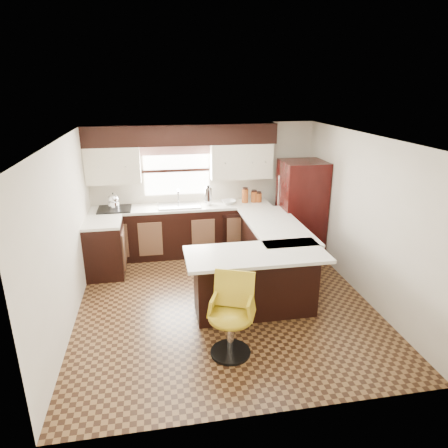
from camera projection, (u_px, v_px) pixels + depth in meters
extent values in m
plane|color=#49301A|center=(224.00, 301.00, 5.95)|extent=(4.40, 4.40, 0.00)
plane|color=silver|center=(224.00, 138.00, 5.16)|extent=(4.40, 4.40, 0.00)
plane|color=beige|center=(204.00, 187.00, 7.60)|extent=(4.40, 0.00, 4.40)
plane|color=beige|center=(268.00, 308.00, 3.51)|extent=(4.40, 0.00, 4.40)
plane|color=beige|center=(66.00, 235.00, 5.21)|extent=(0.00, 4.40, 4.40)
plane|color=beige|center=(363.00, 217.00, 5.90)|extent=(0.00, 4.40, 4.40)
cube|color=black|center=(183.00, 231.00, 7.49)|extent=(3.30, 0.60, 0.90)
cube|color=black|center=(105.00, 249.00, 6.67)|extent=(0.60, 0.70, 0.90)
cube|color=silver|center=(182.00, 207.00, 7.34)|extent=(3.30, 0.60, 0.04)
cube|color=silver|center=(102.00, 223.00, 6.51)|extent=(0.60, 0.70, 0.04)
cube|color=black|center=(182.00, 135.00, 7.03)|extent=(3.40, 0.35, 0.36)
cube|color=beige|center=(113.00, 165.00, 7.00)|extent=(0.94, 0.35, 0.64)
cube|color=beige|center=(241.00, 161.00, 7.38)|extent=(1.14, 0.35, 0.64)
cube|color=white|center=(177.00, 170.00, 7.38)|extent=(1.20, 0.02, 0.90)
cube|color=#D19B93|center=(176.00, 150.00, 7.22)|extent=(1.30, 0.06, 0.18)
cube|color=#B2B2B7|center=(179.00, 206.00, 7.30)|extent=(0.75, 0.45, 0.03)
cube|color=black|center=(238.00, 234.00, 7.40)|extent=(0.58, 0.03, 0.78)
cube|color=black|center=(115.00, 209.00, 7.11)|extent=(0.58, 0.50, 0.02)
cube|color=black|center=(271.00, 253.00, 6.53)|extent=(0.60, 1.95, 0.90)
cube|color=black|center=(255.00, 283.00, 5.54)|extent=(1.65, 0.60, 0.90)
cube|color=silver|center=(276.00, 225.00, 6.39)|extent=(0.84, 1.95, 0.04)
cube|color=silver|center=(256.00, 254.00, 5.30)|extent=(1.89, 0.84, 0.04)
cube|color=black|center=(301.00, 209.00, 7.32)|extent=(0.76, 0.73, 1.78)
cylinder|color=silver|center=(208.00, 196.00, 7.36)|extent=(0.14, 0.14, 0.33)
imported|color=white|center=(229.00, 202.00, 7.47)|extent=(0.31, 0.31, 0.06)
cylinder|color=brown|center=(245.00, 196.00, 7.51)|extent=(0.12, 0.12, 0.26)
cylinder|color=brown|center=(254.00, 197.00, 7.54)|extent=(0.12, 0.12, 0.20)
cylinder|color=brown|center=(258.00, 198.00, 7.56)|extent=(0.13, 0.13, 0.17)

